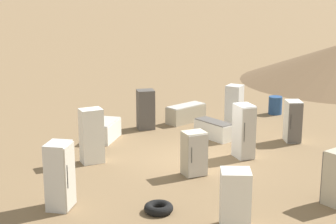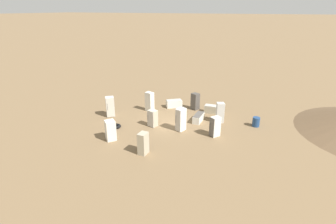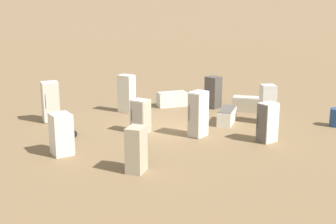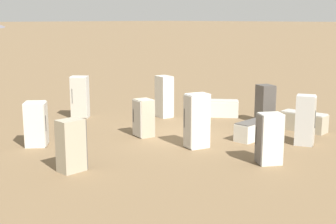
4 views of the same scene
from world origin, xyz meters
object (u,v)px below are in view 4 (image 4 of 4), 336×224
Objects in this scene: discarded_fridge_3 at (80,97)px; discarded_fridge_7 at (36,124)px; discarded_fridge_1 at (253,130)px; scrap_tire at (69,129)px; discarded_fridge_11 at (164,97)px; discarded_fridge_10 at (197,121)px; discarded_fridge_6 at (221,108)px; discarded_fridge_9 at (304,122)px; discarded_fridge_5 at (71,146)px; discarded_fridge_4 at (269,139)px; discarded_fridge_8 at (144,118)px; discarded_fridge_2 at (265,104)px; discarded_fridge_0 at (305,120)px.

discarded_fridge_3 is 1.20× the size of discarded_fridge_7.
discarded_fridge_1 reaches higher than scrap_tire.
discarded_fridge_7 is at bearing -74.84° from discarded_fridge_11.
discarded_fridge_11 is at bearing -98.33° from scrap_tire.
discarded_fridge_3 is 7.19m from discarded_fridge_10.
discarded_fridge_11 reaches higher than discarded_fridge_6.
discarded_fridge_3 is at bearing 115.40° from discarded_fridge_9.
discarded_fridge_5 is at bearing 161.92° from discarded_fridge_9.
discarded_fridge_4 is (-10.06, -0.11, -0.15)m from discarded_fridge_3.
discarded_fridge_5 is 3.41m from discarded_fridge_7.
discarded_fridge_5 is 4.65m from discarded_fridge_8.
discarded_fridge_10 reaches higher than discarded_fridge_7.
discarded_fridge_8 is 1.78× the size of scrap_tire.
discarded_fridge_0 is at bearing -9.73° from discarded_fridge_2.
discarded_fridge_7 is at bearing 85.68° from discarded_fridge_3.
discarded_fridge_5 is 9.86m from discarded_fridge_9.
scrap_tire is at bearing -85.34° from discarded_fridge_11.
discarded_fridge_10 is 2.37× the size of scrap_tire.
discarded_fridge_2 is at bearing 107.60° from discarded_fridge_7.
discarded_fridge_4 reaches higher than discarded_fridge_7.
discarded_fridge_8 is 3.71m from discarded_fridge_11.
discarded_fridge_8 is at bearing 144.70° from discarded_fridge_6.
discarded_fridge_4 is 7.31m from discarded_fridge_6.
discarded_fridge_3 is at bearing -44.20° from scrap_tire.
discarded_fridge_5 is at bearing -51.46° from discarded_fridge_11.
discarded_fridge_0 is at bearing -147.62° from scrap_tire.
discarded_fridge_4 is 7.87m from discarded_fridge_11.
discarded_fridge_0 is 1.14× the size of discarded_fridge_7.
discarded_fridge_4 is 1.02× the size of discarded_fridge_7.
discarded_fridge_10 reaches higher than discarded_fridge_3.
discarded_fridge_2 reaches higher than discarded_fridge_9.
discarded_fridge_1 is 8.31m from discarded_fridge_3.
discarded_fridge_0 reaches higher than discarded_fridge_2.
discarded_fridge_6 is at bearing -174.04° from discarded_fridge_3.
discarded_fridge_11 is at bearing -112.74° from discarded_fridge_0.
discarded_fridge_2 is 4.59m from discarded_fridge_11.
discarded_fridge_6 is at bearing 60.83° from discarded_fridge_11.
discarded_fridge_3 is at bearing 10.75° from discarded_fridge_8.
discarded_fridge_1 is 0.90× the size of discarded_fridge_9.
discarded_fridge_10 is at bearing -160.30° from scrap_tire.
discarded_fridge_10 reaches higher than scrap_tire.
discarded_fridge_6 is at bearing 87.13° from discarded_fridge_9.
discarded_fridge_1 is at bearing -126.90° from discarded_fridge_8.
discarded_fridge_9 is at bearing 73.81° from discarded_fridge_1.
discarded_fridge_10 is at bearing 171.70° from discarded_fridge_6.
discarded_fridge_4 is 5.41m from discarded_fridge_8.
discarded_fridge_11 is at bearing 14.39° from discarded_fridge_4.
discarded_fridge_0 is 1.25× the size of discarded_fridge_8.
discarded_fridge_0 reaches higher than discarded_fridge_5.
discarded_fridge_1 is at bearing 76.66° from discarded_fridge_5.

